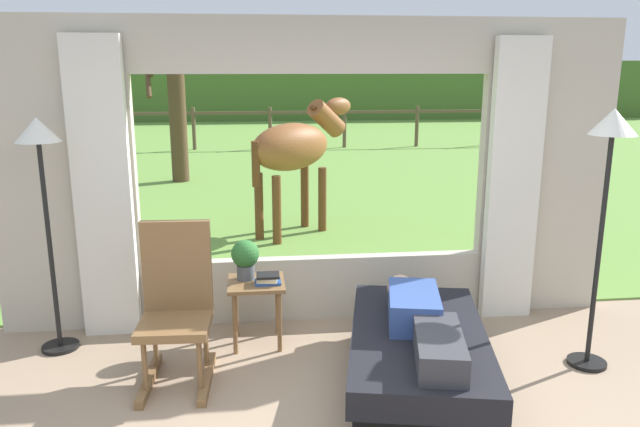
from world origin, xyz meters
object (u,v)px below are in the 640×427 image
at_px(reclining_person, 421,319).
at_px(side_table, 256,293).
at_px(floor_lamp_left, 41,165).
at_px(pasture_tree, 176,112).
at_px(rocking_chair, 176,305).
at_px(recliner_sofa, 418,358).
at_px(book_stack, 268,279).
at_px(horse, 295,147).
at_px(floor_lamp_right, 609,162).
at_px(potted_plant, 245,257).

xyz_separation_m(reclining_person, side_table, (-1.08, 0.87, -0.10)).
distance_m(side_table, floor_lamp_left, 1.86).
relative_size(reclining_person, pasture_tree, 0.50).
bearing_deg(rocking_chair, floor_lamp_left, 153.02).
distance_m(recliner_sofa, book_stack, 1.30).
bearing_deg(horse, floor_lamp_right, -15.54).
relative_size(rocking_chair, book_stack, 5.56).
relative_size(potted_plant, pasture_tree, 0.11).
bearing_deg(side_table, recliner_sofa, -37.17).
bearing_deg(floor_lamp_right, pasture_tree, 115.94).
xyz_separation_m(side_table, book_stack, (0.09, -0.06, 0.13)).
bearing_deg(floor_lamp_right, potted_plant, 164.39).
distance_m(book_stack, horse, 3.34).
relative_size(reclining_person, floor_lamp_left, 0.79).
xyz_separation_m(rocking_chair, horse, (1.11, 3.67, 0.61)).
xyz_separation_m(side_table, potted_plant, (-0.08, 0.06, 0.28)).
distance_m(reclining_person, pasture_tree, 8.48).
height_order(recliner_sofa, floor_lamp_left, floor_lamp_left).
height_order(reclining_person, horse, horse).
xyz_separation_m(reclining_person, pasture_tree, (-2.47, 8.07, 0.82)).
height_order(reclining_person, floor_lamp_left, floor_lamp_left).
xyz_separation_m(book_stack, floor_lamp_left, (-1.63, 0.14, 0.90)).
distance_m(rocking_chair, book_stack, 0.77).
height_order(rocking_chair, horse, horse).
height_order(book_stack, pasture_tree, pasture_tree).
xyz_separation_m(potted_plant, floor_lamp_left, (-1.46, 0.01, 0.75)).
distance_m(recliner_sofa, floor_lamp_left, 3.04).
bearing_deg(floor_lamp_right, rocking_chair, 176.94).
relative_size(reclining_person, potted_plant, 4.47).
relative_size(reclining_person, book_stack, 7.10).
bearing_deg(horse, reclining_person, -34.18).
xyz_separation_m(rocking_chair, floor_lamp_right, (2.99, -0.16, 0.98)).
height_order(rocking_chair, potted_plant, rocking_chair).
distance_m(potted_plant, floor_lamp_right, 2.73).
bearing_deg(floor_lamp_left, potted_plant, -0.56).
xyz_separation_m(reclining_person, horse, (-0.53, 4.06, 0.63)).
height_order(recliner_sofa, potted_plant, potted_plant).
xyz_separation_m(book_stack, floor_lamp_right, (2.34, -0.58, 0.96)).
bearing_deg(reclining_person, floor_lamp_left, 172.09).
height_order(floor_lamp_right, horse, floor_lamp_right).
height_order(rocking_chair, pasture_tree, pasture_tree).
height_order(recliner_sofa, book_stack, book_stack).
xyz_separation_m(side_table, floor_lamp_left, (-1.54, 0.07, 1.03)).
bearing_deg(rocking_chair, potted_plant, 51.10).
height_order(potted_plant, horse, horse).
bearing_deg(book_stack, recliner_sofa, -37.35).
height_order(rocking_chair, floor_lamp_left, floor_lamp_left).
xyz_separation_m(side_table, floor_lamp_right, (2.43, -0.64, 1.10)).
bearing_deg(recliner_sofa, side_table, 154.70).
bearing_deg(reclining_person, rocking_chair, 178.55).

